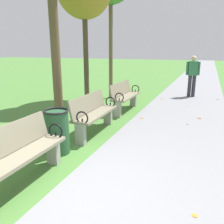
{
  "coord_description": "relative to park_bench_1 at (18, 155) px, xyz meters",
  "views": [
    {
      "loc": [
        1.85,
        -2.31,
        1.91
      ],
      "look_at": [
        -0.05,
        2.35,
        0.55
      ],
      "focal_mm": 37.71,
      "sensor_mm": 36.0,
      "label": 1
    }
  ],
  "objects": [
    {
      "name": "pedestrian_walking",
      "position": [
        1.77,
        7.63,
        0.44
      ],
      "size": [
        0.52,
        0.28,
        1.62
      ],
      "color": "#2D2D38",
      "rests_on": "paved_walkway"
    },
    {
      "name": "ground_plane",
      "position": [
        0.5,
        0.03,
        -0.49
      ],
      "size": [
        80.0,
        80.0,
        0.0
      ],
      "primitive_type": "plane",
      "color": "#4C7F38"
    },
    {
      "name": "park_bench_2",
      "position": [
        0.0,
        2.37,
        0.0
      ],
      "size": [
        0.5,
        1.61,
        0.9
      ],
      "color": "gray",
      "rests_on": "ground"
    },
    {
      "name": "paved_walkway",
      "position": [
        1.76,
        18.03,
        -0.48
      ],
      "size": [
        2.51,
        44.0,
        0.02
      ],
      "primitive_type": "cube",
      "color": "gray",
      "rests_on": "ground"
    },
    {
      "name": "scattered_leaves",
      "position": [
        0.75,
        3.12,
        -0.47
      ],
      "size": [
        4.08,
        7.95,
        0.02
      ],
      "color": "#AD6B23",
      "rests_on": "ground"
    },
    {
      "name": "trash_bin",
      "position": [
        -0.15,
        1.14,
        -0.06
      ],
      "size": [
        0.48,
        0.48,
        0.84
      ],
      "color": "#234C2D",
      "rests_on": "ground"
    },
    {
      "name": "park_bench_1",
      "position": [
        0.0,
        0.0,
        0.0
      ],
      "size": [
        0.5,
        1.61,
        0.9
      ],
      "color": "gray",
      "rests_on": "ground"
    },
    {
      "name": "park_bench_3",
      "position": [
        -0.0,
        4.52,
        0.0
      ],
      "size": [
        0.49,
        1.6,
        0.9
      ],
      "color": "gray",
      "rests_on": "ground"
    }
  ]
}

